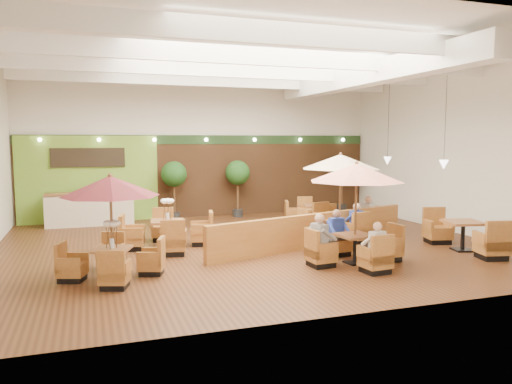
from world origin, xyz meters
name	(u,v)px	position (x,y,z in m)	size (l,w,h in m)	color
room	(247,121)	(0.25, 1.22, 3.63)	(14.04, 14.00, 5.52)	#381E0F
service_counter	(90,209)	(-4.40, 5.10, 0.58)	(3.00, 0.75, 1.18)	beige
booth_divider	(314,231)	(1.57, -0.84, 0.49)	(7.03, 0.18, 0.97)	brown
table_0	(111,207)	(-3.97, -2.21, 1.59)	(2.39, 2.39, 2.33)	brown
table_1	(356,194)	(1.77, -2.80, 1.73)	(2.51, 2.51, 2.54)	brown
table_2	(340,180)	(2.96, 0.25, 1.81)	(2.68, 2.68, 2.66)	brown
table_3	(168,232)	(-2.34, 0.53, 0.43)	(2.72, 2.72, 1.56)	brown
table_4	(463,236)	(5.31, -2.49, 0.40)	(1.12, 2.90, 1.04)	brown
table_5	(309,215)	(3.11, 2.82, 0.33)	(1.72, 2.47, 0.88)	brown
topiary_0	(174,176)	(-1.35, 5.30, 1.67)	(0.97, 0.97, 2.24)	black
topiary_1	(238,175)	(1.16, 5.30, 1.67)	(0.96, 0.96, 2.24)	black
topiary_2	(342,170)	(5.77, 5.30, 1.76)	(1.02, 1.02, 2.36)	black
diner_0	(376,241)	(1.77, -3.73, 0.73)	(0.39, 0.33, 0.73)	silver
diner_1	(337,228)	(1.77, -1.88, 0.74)	(0.37, 0.30, 0.76)	#2741AC
diner_2	(321,235)	(0.84, -2.80, 0.77)	(0.39, 0.45, 0.84)	slate
diner_3	(355,219)	(2.96, -0.72, 0.74)	(0.39, 0.34, 0.75)	#2741AC
diner_4	(367,212)	(3.94, 0.25, 0.77)	(0.37, 0.43, 0.82)	silver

